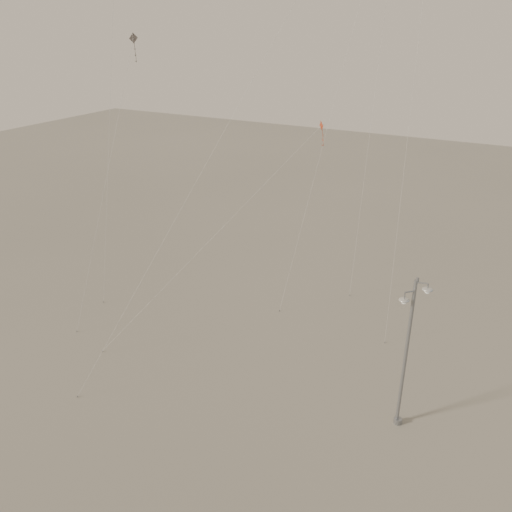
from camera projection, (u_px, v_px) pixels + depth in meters
The scene contains 5 objects.
ground at pixel (251, 431), 29.64m from camera, with size 160.00×160.00×0.00m, color gray.
street_lamp at pixel (407, 350), 28.34m from camera, with size 1.44×1.03×8.56m.
kite_1 at pixel (287, 19), 27.30m from camera, with size 11.71×11.38×26.53m.
kite_3 at pixel (257, 193), 34.21m from camera, with size 11.07×8.97×14.24m.
kite_6 at pixel (119, 113), 37.17m from camera, with size 1.51×7.20×18.85m.
Camera 1 is at (11.60, -20.63, 20.03)m, focal length 40.00 mm.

